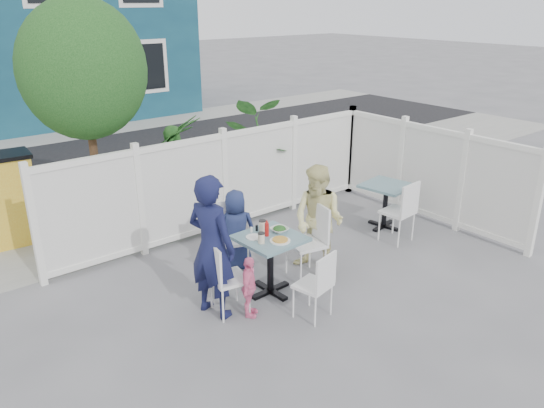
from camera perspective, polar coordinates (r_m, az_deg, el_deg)
ground at (r=7.02m, az=5.56°, el=-9.04°), size 80.00×80.00×0.00m
near_sidewalk at (r=9.81m, az=-10.06°, el=-0.18°), size 24.00×2.60×0.01m
street at (r=13.03m, az=-18.10°, el=4.43°), size 24.00×5.00×0.01m
far_sidewalk at (r=15.88m, az=-22.28°, el=6.79°), size 24.00×1.60×0.01m
fence_back at (r=8.46m, az=-5.14°, el=2.21°), size 5.86×0.08×1.60m
fence_right at (r=9.20m, az=16.63°, el=2.97°), size 0.08×3.66×1.60m
tree at (r=8.10m, az=-19.62°, el=13.42°), size 1.80×1.62×3.59m
utility_cabinet at (r=8.89m, az=-26.47°, el=0.24°), size 0.77×0.58×1.36m
potted_shrub_a at (r=8.79m, az=-9.91°, el=3.52°), size 1.43×1.43×1.80m
potted_shrub_b at (r=9.64m, az=-0.58°, el=5.29°), size 2.09×2.11×1.77m
main_table at (r=6.62m, az=-0.18°, el=-4.92°), size 0.77×0.77×0.78m
spare_table at (r=8.76m, az=12.16°, el=1.03°), size 0.81×0.81×0.74m
chair_left at (r=6.25m, az=-5.29°, el=-7.44°), size 0.47×0.48×0.92m
chair_right at (r=7.06m, az=4.29°, el=-3.41°), size 0.53×0.54×1.01m
chair_back at (r=7.25m, az=-4.58°, el=-2.95°), size 0.56×0.55×0.97m
chair_near at (r=6.17m, az=5.00°, el=-8.27°), size 0.45×0.44×0.85m
chair_spare at (r=8.27m, az=13.88°, el=-0.39°), size 0.48×0.46×0.98m
man at (r=6.13m, az=-6.49°, el=-4.59°), size 0.58×0.73×1.74m
woman at (r=7.12m, az=5.03°, el=-1.77°), size 0.76×0.87×1.51m
boy at (r=7.26m, az=-3.89°, el=-2.84°), size 0.66×0.56×1.14m
toddler at (r=6.26m, az=-2.48°, el=-8.92°), size 0.45×0.44×0.76m
plate_main at (r=6.42m, az=0.88°, el=-3.97°), size 0.25×0.25×0.02m
plate_side at (r=6.52m, az=-1.96°, el=-3.58°), size 0.20×0.20×0.01m
salad_bowl at (r=6.67m, az=0.81°, el=-2.80°), size 0.22×0.22×0.05m
coffee_cup_a at (r=6.36m, az=-1.16°, el=-3.71°), size 0.08×0.08×0.12m
coffee_cup_b at (r=6.69m, az=-1.04°, el=-2.38°), size 0.09×0.09×0.13m
ketchup_bottle at (r=6.54m, az=-0.56°, el=-2.76°), size 0.05×0.05×0.17m
salt_shaker at (r=6.66m, az=-2.23°, el=-2.78°), size 0.03×0.03×0.07m
pepper_shaker at (r=6.70m, az=-1.66°, el=-2.60°), size 0.03×0.03×0.08m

